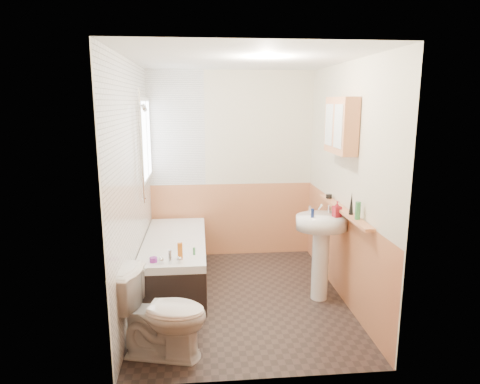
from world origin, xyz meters
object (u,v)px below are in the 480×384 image
object	(u,v)px
pine_shelf	(343,210)
medicine_cabinet	(341,125)
bathtub	(175,260)
sink	(321,240)
toilet	(162,314)

from	to	relation	value
pine_shelf	medicine_cabinet	distance (m)	0.87
bathtub	sink	size ratio (longest dim) A/B	1.67
pine_shelf	toilet	bearing A→B (deg)	-155.04
sink	pine_shelf	size ratio (longest dim) A/B	0.74
sink	pine_shelf	xyz separation A→B (m)	(0.20, -0.08, 0.34)
pine_shelf	medicine_cabinet	bearing A→B (deg)	102.06
pine_shelf	bathtub	bearing A→B (deg)	160.29
bathtub	medicine_cabinet	world-z (taller)	medicine_cabinet
toilet	medicine_cabinet	distance (m)	2.51
toilet	sink	world-z (taller)	sink
bathtub	pine_shelf	world-z (taller)	pine_shelf
sink	medicine_cabinet	bearing A→B (deg)	13.39
medicine_cabinet	sink	bearing A→B (deg)	-162.79
toilet	medicine_cabinet	bearing A→B (deg)	-46.89
bathtub	pine_shelf	size ratio (longest dim) A/B	1.23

